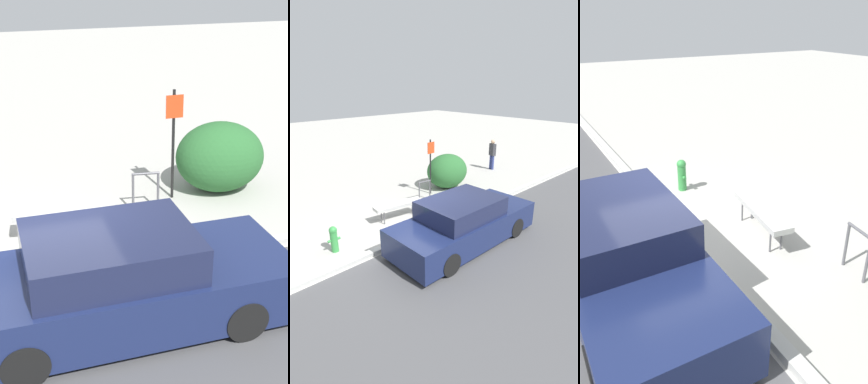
# 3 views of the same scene
# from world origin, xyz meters

# --- Properties ---
(ground_plane) EXTENTS (60.00, 60.00, 0.00)m
(ground_plane) POSITION_xyz_m (0.00, 0.00, 0.00)
(ground_plane) COLOR #ADAAA3
(curb) EXTENTS (60.00, 0.20, 0.13)m
(curb) POSITION_xyz_m (0.00, 0.00, 0.07)
(curb) COLOR #B7B7B2
(curb) RESTS_ON ground_plane
(bench) EXTENTS (1.78, 0.64, 0.58)m
(bench) POSITION_xyz_m (0.56, 1.36, 0.52)
(bench) COLOR #515156
(bench) RESTS_ON ground_plane
(bike_rack) EXTENTS (0.55, 0.13, 0.83)m
(bike_rack) POSITION_xyz_m (2.32, 1.99, 0.50)
(bike_rack) COLOR #515156
(bike_rack) RESTS_ON ground_plane
(sign_post) EXTENTS (0.36, 0.08, 2.30)m
(sign_post) POSITION_xyz_m (3.05, 2.42, 1.38)
(sign_post) COLOR black
(sign_post) RESTS_ON ground_plane
(fire_hydrant) EXTENTS (0.36, 0.22, 0.77)m
(fire_hydrant) POSITION_xyz_m (-2.03, 0.89, 0.41)
(fire_hydrant) COLOR #338C3F
(fire_hydrant) RESTS_ON ground_plane
(shrub_hedge) EXTENTS (1.92, 1.61, 1.50)m
(shrub_hedge) POSITION_xyz_m (4.16, 2.54, 0.75)
(shrub_hedge) COLOR #28602D
(shrub_hedge) RESTS_ON ground_plane
(pedestrian) EXTENTS (0.30, 0.41, 1.60)m
(pedestrian) POSITION_xyz_m (7.99, 2.90, 0.86)
(pedestrian) COLOR navy
(pedestrian) RESTS_ON ground_plane
(parked_car_near) EXTENTS (4.64, 1.83, 1.43)m
(parked_car_near) POSITION_xyz_m (0.92, -1.28, 0.65)
(parked_car_near) COLOR black
(parked_car_near) RESTS_ON ground_plane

